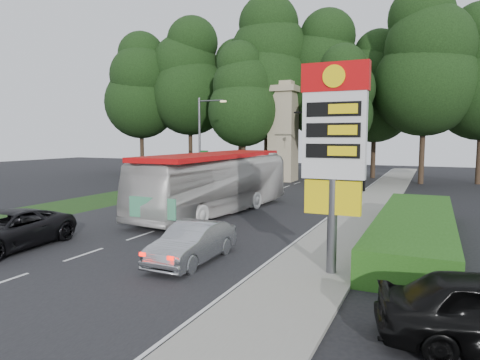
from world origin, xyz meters
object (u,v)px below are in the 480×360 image
at_px(streetlight_signs, 202,138).
at_px(transit_bus, 216,184).
at_px(gas_station_pylon, 334,140).
at_px(traffic_signal_mast, 349,135).
at_px(sedan_silver, 193,243).
at_px(suv_charcoal, 6,231).
at_px(monument, 283,131).

bearing_deg(streetlight_signs, transit_bus, -56.97).
distance_m(gas_station_pylon, traffic_signal_mast, 22.29).
relative_size(gas_station_pylon, sedan_silver, 1.57).
bearing_deg(traffic_signal_mast, gas_station_pylon, -80.91).
distance_m(gas_station_pylon, suv_charcoal, 13.31).
height_order(streetlight_signs, suv_charcoal, streetlight_signs).
relative_size(streetlight_signs, monument, 0.80).
bearing_deg(suv_charcoal, monument, 82.61).
relative_size(monument, transit_bus, 0.78).
bearing_deg(traffic_signal_mast, transit_bus, -111.49).
xyz_separation_m(gas_station_pylon, monument, (-11.20, 28.01, 0.66)).
distance_m(sedan_silver, suv_charcoal, 7.86).
relative_size(sedan_silver, suv_charcoal, 0.77).
xyz_separation_m(gas_station_pylon, streetlight_signs, (-16.19, 20.01, -0.01)).
bearing_deg(traffic_signal_mast, monument, 142.00).
xyz_separation_m(streetlight_signs, suv_charcoal, (3.58, -22.20, -3.66)).
bearing_deg(gas_station_pylon, monument, 111.80).
bearing_deg(suv_charcoal, traffic_signal_mast, 64.68).
relative_size(gas_station_pylon, traffic_signal_mast, 0.95).
relative_size(streetlight_signs, transit_bus, 0.62).
height_order(gas_station_pylon, sedan_silver, gas_station_pylon).
bearing_deg(streetlight_signs, monument, 58.03).
relative_size(traffic_signal_mast, suv_charcoal, 1.28).
bearing_deg(sedan_silver, gas_station_pylon, 5.72).
bearing_deg(streetlight_signs, sedan_silver, -61.27).
height_order(monument, sedan_silver, monument).
relative_size(transit_bus, suv_charcoal, 2.28).
bearing_deg(suv_charcoal, streetlight_signs, 94.43).
xyz_separation_m(streetlight_signs, transit_bus, (7.40, -11.39, -2.65)).
height_order(traffic_signal_mast, sedan_silver, traffic_signal_mast).
bearing_deg(streetlight_signs, gas_station_pylon, -51.04).
xyz_separation_m(traffic_signal_mast, transit_bus, (-5.27, -13.38, -2.89)).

